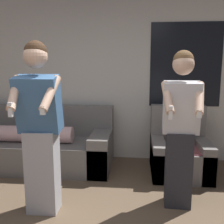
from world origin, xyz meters
The scene contains 5 objects.
wall_back centered at (0.02, 2.61, 1.35)m, with size 6.75×0.07×2.70m.
couch centered at (-0.94, 2.12, 0.31)m, with size 2.20×0.93×0.90m.
armchair centered at (1.17, 2.04, 0.31)m, with size 0.80×0.85×0.95m.
person_left centered at (-0.44, 0.83, 0.91)m, with size 0.49×0.50×1.78m.
person_right centered at (1.01, 1.10, 0.88)m, with size 0.44×0.48×1.70m.
Camera 1 is at (0.53, -1.67, 1.53)m, focal length 42.00 mm.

